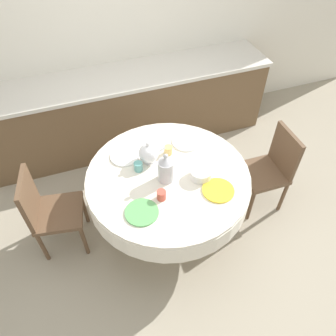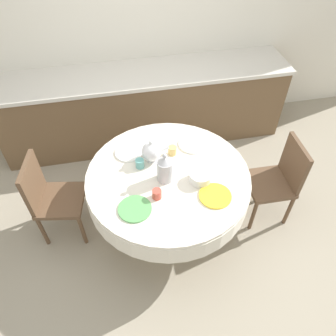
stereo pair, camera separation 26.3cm
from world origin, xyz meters
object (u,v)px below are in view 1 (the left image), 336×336
Objects in this scene: coffee_carafe at (166,169)px; teapot at (149,153)px; chair_right at (48,209)px; chair_left at (271,167)px.

coffee_carafe reaches higher than teapot.
coffee_carafe reaches higher than chair_right.
teapot is at bearing 80.09° from chair_left.
chair_left is at bearing 0.73° from coffee_carafe.
chair_left and chair_right have the same top height.
chair_left is at bearing -11.37° from teapot.
chair_left is 2.04m from chair_right.
chair_left is 1.12m from coffee_carafe.
chair_right is at bearing 167.44° from coffee_carafe.
teapot is (0.91, 0.02, 0.34)m from chair_right.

